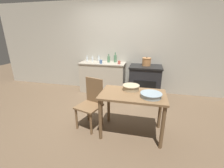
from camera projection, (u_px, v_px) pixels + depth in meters
name	position (u px, v px, depth m)	size (l,w,h in m)	color
ground_plane	(108.00, 114.00, 3.26)	(14.00, 14.00, 0.00)	brown
wall_back	(122.00, 48.00, 4.31)	(8.00, 0.07, 2.55)	#B2AD9E
counter_cabinet	(103.00, 77.00, 4.42)	(1.31, 0.53, 0.87)	#B2A893
stove	(145.00, 81.00, 4.11)	(0.85, 0.65, 0.85)	black
work_table	(133.00, 100.00, 2.46)	(1.05, 0.64, 0.75)	brown
chair	(91.00, 102.00, 2.74)	(0.50, 0.50, 0.91)	brown
flour_sack	(136.00, 97.00, 3.76)	(0.29, 0.20, 0.33)	beige
stock_pot	(147.00, 62.00, 3.98)	(0.24, 0.24, 0.23)	#B77A47
mixing_bowl_large	(131.00, 87.00, 2.56)	(0.29, 0.29, 0.09)	tan
mixing_bowl_small	(151.00, 95.00, 2.27)	(0.33, 0.33, 0.07)	#93A8B2
bottle_far_left	(109.00, 59.00, 4.31)	(0.08, 0.08, 0.23)	#517F5B
bottle_left	(99.00, 59.00, 4.47)	(0.07, 0.07, 0.18)	silver
bottle_mid_left	(115.00, 59.00, 4.31)	(0.08, 0.08, 0.28)	#517F5B
bottle_center_left	(93.00, 59.00, 4.42)	(0.07, 0.07, 0.17)	silver
bottle_center	(87.00, 59.00, 4.47)	(0.06, 0.06, 0.18)	silver
cup_center_right	(119.00, 62.00, 4.07)	(0.07, 0.07, 0.09)	#B74C42
cup_mid_right	(101.00, 62.00, 4.16)	(0.08, 0.08, 0.10)	#4C6B99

